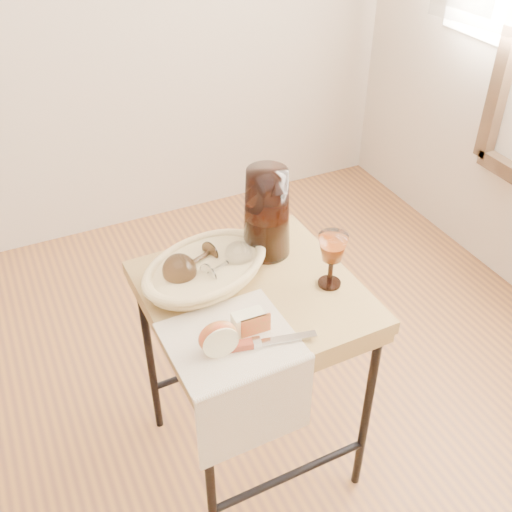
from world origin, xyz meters
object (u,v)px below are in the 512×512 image
side_table (253,380)px  tea_towel (231,340)px  wine_goblet (331,260)px  bread_basket (206,271)px  apple_half (217,337)px  goblet_lying_b (226,263)px  table_knife (260,342)px  goblet_lying_a (193,262)px  pitcher (267,212)px

side_table → tea_towel: bearing=-130.7°
wine_goblet → side_table: bearing=161.6°
bread_basket → apple_half: 0.26m
goblet_lying_b → table_knife: bearing=-117.3°
goblet_lying_b → wine_goblet: 0.26m
tea_towel → goblet_lying_a: 0.25m
side_table → apple_half: bearing=-134.9°
pitcher → wine_goblet: 0.22m
side_table → table_knife: size_ratio=2.81×
side_table → pitcher: bearing=52.3°
goblet_lying_b → pitcher: bearing=2.9°
wine_goblet → pitcher: bearing=112.2°
wine_goblet → tea_towel: bearing=-165.6°
tea_towel → goblet_lying_a: (0.00, 0.24, 0.05)m
goblet_lying_a → bread_basket: bearing=131.1°
side_table → table_knife: 0.40m
pitcher → table_knife: 0.38m
bread_basket → wine_goblet: size_ratio=2.12×
table_knife → goblet_lying_b: bearing=96.1°
side_table → goblet_lying_b: bearing=120.7°
side_table → wine_goblet: size_ratio=4.38×
apple_half → table_knife: apple_half is taller
bread_basket → goblet_lying_a: (-0.03, 0.01, 0.03)m
apple_half → table_knife: size_ratio=0.37×
wine_goblet → table_knife: 0.29m
bread_basket → table_knife: 0.27m
bread_basket → goblet_lying_a: bearing=132.3°
side_table → goblet_lying_a: 0.41m
tea_towel → goblet_lying_a: goblet_lying_a is taller
goblet_lying_a → apple_half: size_ratio=1.59×
tea_towel → wine_goblet: bearing=13.1°
tea_towel → wine_goblet: 0.32m
bread_basket → pitcher: bearing=-7.4°
tea_towel → apple_half: size_ratio=3.22×
tea_towel → table_knife: table_knife is taller
tea_towel → wine_goblet: size_ratio=1.88×
side_table → pitcher: 0.48m
bread_basket → apple_half: (-0.07, -0.25, 0.02)m
tea_towel → pitcher: (0.23, 0.28, 0.12)m
tea_towel → table_knife: (0.05, -0.04, 0.01)m
tea_towel → apple_half: 0.06m
tea_towel → apple_half: bearing=-154.8°
apple_half → goblet_lying_b: bearing=65.3°
goblet_lying_a → goblet_lying_b: (0.07, -0.03, -0.01)m
bread_basket → apple_half: bearing=-127.0°
pitcher → table_knife: size_ratio=1.22×
bread_basket → pitcher: 0.22m
goblet_lying_a → table_knife: goblet_lying_a is taller
goblet_lying_b → apple_half: (-0.12, -0.23, -0.00)m
side_table → goblet_lying_b: 0.39m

